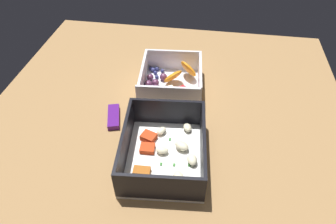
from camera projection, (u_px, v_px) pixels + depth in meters
The scene contains 5 objects.
table_surface at pixel (166, 119), 67.98cm from camera, with size 80.00×80.00×2.00cm, color #9E7547.
pasta_container at pixel (164, 151), 57.17cm from camera, with size 19.97×16.62×6.74cm.
fruit_bowl at pixel (171, 81), 73.03cm from camera, with size 16.30×15.23×6.02cm.
candy_bar at pixel (114, 117), 66.17cm from camera, with size 7.00×2.40×1.20cm, color #51197A.
paper_cup_liner at pixel (165, 57), 82.99cm from camera, with size 4.06×4.06×1.57cm, color white.
Camera 1 is at (-48.02, -7.84, 48.50)cm, focal length 32.73 mm.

